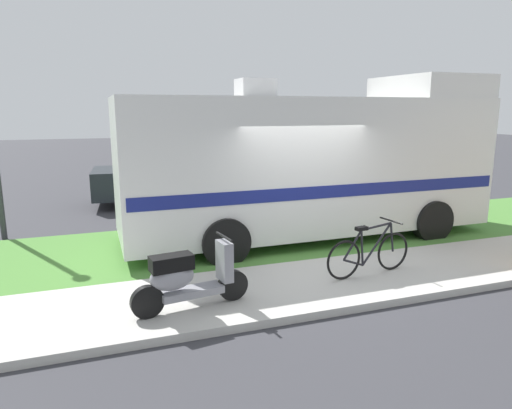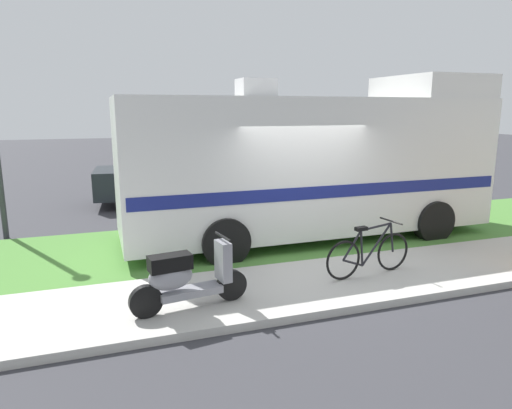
{
  "view_description": "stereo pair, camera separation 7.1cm",
  "coord_description": "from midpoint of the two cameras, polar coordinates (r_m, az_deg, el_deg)",
  "views": [
    {
      "loc": [
        -3.62,
        -7.29,
        2.79
      ],
      "look_at": [
        -0.94,
        0.3,
        1.1
      ],
      "focal_mm": 31.89,
      "sensor_mm": 36.0,
      "label": 1
    },
    {
      "loc": [
        -3.55,
        -7.31,
        2.79
      ],
      "look_at": [
        -0.94,
        0.3,
        1.1
      ],
      "focal_mm": 31.89,
      "sensor_mm": 36.0,
      "label": 2
    }
  ],
  "objects": [
    {
      "name": "ground_plane",
      "position": [
        8.6,
        6.38,
        -7.15
      ],
      "size": [
        80.0,
        80.0,
        0.0
      ],
      "primitive_type": "plane",
      "color": "#38383D"
    },
    {
      "name": "sidewalk",
      "position": [
        7.58,
        10.38,
        -9.45
      ],
      "size": [
        24.0,
        2.0,
        0.12
      ],
      "color": "beige",
      "rests_on": "ground"
    },
    {
      "name": "grass_strip",
      "position": [
        9.89,
        2.61,
        -4.29
      ],
      "size": [
        24.0,
        3.4,
        0.08
      ],
      "color": "#4C8438",
      "rests_on": "ground"
    },
    {
      "name": "motorhome_rv",
      "position": [
        9.84,
        6.85,
        5.24
      ],
      "size": [
        7.89,
        2.59,
        3.52
      ],
      "color": "silver",
      "rests_on": "ground"
    },
    {
      "name": "scooter",
      "position": [
        6.25,
        -8.99,
        -9.03
      ],
      "size": [
        1.66,
        0.56,
        0.97
      ],
      "color": "black",
      "rests_on": "ground"
    },
    {
      "name": "bicycle",
      "position": [
        7.68,
        13.74,
        -5.92
      ],
      "size": [
        1.66,
        0.52,
        0.88
      ],
      "color": "black",
      "rests_on": "ground"
    },
    {
      "name": "pickup_truck_near",
      "position": [
        14.03,
        -7.07,
        4.4
      ],
      "size": [
        5.31,
        2.38,
        1.86
      ],
      "color": "#1E2328",
      "rests_on": "ground"
    }
  ]
}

